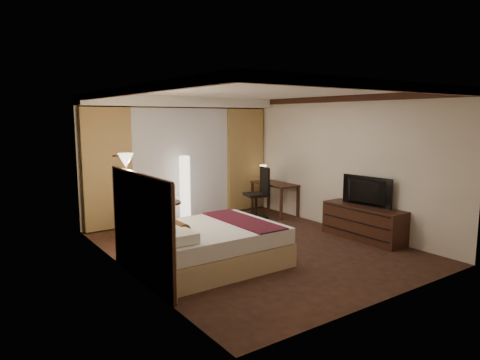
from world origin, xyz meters
TOP-DOWN VIEW (x-y plane):
  - floor at (0.00, 0.00)m, footprint 4.50×5.50m
  - ceiling at (0.00, 0.00)m, footprint 4.50×5.50m
  - back_wall at (0.00, 2.75)m, footprint 4.50×0.02m
  - left_wall at (-2.25, 0.00)m, footprint 0.02×5.50m
  - right_wall at (2.25, 0.00)m, footprint 0.02×5.50m
  - crown_molding at (0.00, 0.00)m, footprint 4.50×5.50m
  - soffit at (0.00, 2.50)m, footprint 4.50×0.50m
  - curtain_sheer at (0.00, 2.67)m, footprint 2.48×0.04m
  - curtain_left_drape at (-1.70, 2.61)m, footprint 1.00×0.14m
  - curtain_right_drape at (1.70, 2.61)m, footprint 1.00×0.14m
  - wall_sconce at (-2.09, 0.47)m, footprint 0.24×0.24m
  - bed at (-1.12, -0.37)m, footprint 2.13×1.66m
  - headboard at (-2.20, -0.37)m, footprint 0.12×1.96m
  - armchair at (-1.30, 1.64)m, footprint 1.03×1.03m
  - side_table at (-0.80, 1.79)m, footprint 0.56×0.56m
  - floor_lamp at (-0.11, 2.34)m, footprint 0.31×0.31m
  - desk at (1.95, 1.77)m, footprint 0.55×1.18m
  - desk_lamp at (1.95, 2.21)m, footprint 0.18×0.18m
  - office_chair at (1.37, 1.72)m, footprint 0.68×0.68m
  - dresser at (2.00, -0.79)m, footprint 0.50×1.62m
  - television at (1.97, -0.79)m, footprint 0.70×1.08m

SIDE VIEW (x-z plane):
  - floor at x=0.00m, z-range -0.01..0.01m
  - side_table at x=-0.80m, z-range 0.00..0.61m
  - bed at x=-1.12m, z-range 0.00..0.62m
  - dresser at x=2.00m, z-range 0.00..0.63m
  - desk at x=1.95m, z-range 0.00..0.75m
  - armchair at x=-1.30m, z-range 0.00..0.78m
  - office_chair at x=1.37m, z-range 0.00..1.16m
  - floor_lamp at x=-0.11m, z-range 0.00..1.46m
  - headboard at x=-2.20m, z-range 0.00..1.50m
  - desk_lamp at x=1.95m, z-range 0.75..1.09m
  - television at x=1.97m, z-range 0.86..0.99m
  - curtain_sheer at x=0.00m, z-range 0.02..2.48m
  - curtain_left_drape at x=-1.70m, z-range 0.02..2.48m
  - curtain_right_drape at x=1.70m, z-range 0.02..2.48m
  - back_wall at x=0.00m, z-range 0.00..2.70m
  - left_wall at x=-2.25m, z-range 0.00..2.70m
  - right_wall at x=2.25m, z-range 0.00..2.70m
  - wall_sconce at x=-2.09m, z-range 1.50..1.74m
  - soffit at x=0.00m, z-range 2.50..2.70m
  - crown_molding at x=0.00m, z-range 2.58..2.70m
  - ceiling at x=0.00m, z-range 2.70..2.71m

